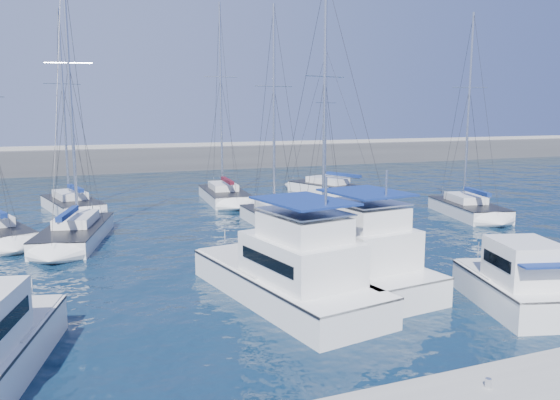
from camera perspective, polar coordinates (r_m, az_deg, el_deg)
name	(u,v)px	position (r m, az deg, el deg)	size (l,w,h in m)	color
ground	(308,285)	(24.40, 2.93, -8.86)	(220.00, 220.00, 0.00)	black
breakwater	(143,162)	(74.00, -14.13, 3.83)	(160.00, 6.00, 4.45)	#424244
dock	(487,398)	(15.76, 20.84, -18.81)	(40.00, 2.20, 0.60)	gray
dock_cleat_centre	(488,383)	(15.57, 20.93, -17.42)	(0.16, 0.16, 0.25)	silver
motor_yacht_port_inner	(290,275)	(21.97, 1.05, -7.80)	(5.28, 10.44, 4.69)	white
motor_yacht_stbd_inner	(352,260)	(24.25, 7.53, -6.24)	(4.78, 9.55, 4.69)	white
motor_yacht_stbd_outer	(516,286)	(23.11, 23.44, -8.21)	(3.98, 5.98, 3.20)	white
sailboat_mid_b	(75,233)	(34.33, -20.62, -3.21)	(5.05, 8.99, 16.62)	silver
sailboat_mid_c	(278,219)	(36.40, -0.20, -1.96)	(3.00, 7.91, 14.78)	white
sailboat_mid_d	(332,237)	(31.37, 5.45, -3.82)	(5.09, 9.14, 15.25)	silver
sailboat_mid_e	(468,209)	(42.53, 19.03, -0.85)	(4.69, 7.88, 14.92)	white
sailboat_back_a	(72,204)	(44.90, -20.91, -0.44)	(4.71, 8.23, 15.52)	white
sailboat_back_b	(224,195)	(46.96, -5.84, 0.52)	(3.81, 8.54, 16.90)	silver
sailboat_back_c	(331,189)	(51.01, 5.38, 1.17)	(5.83, 9.44, 13.44)	white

